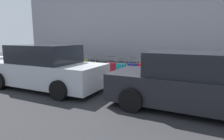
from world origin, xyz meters
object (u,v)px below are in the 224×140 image
object	(u,v)px
suitcase_black_7	(102,68)
parked_car_charcoal_0	(190,83)
bollard_post	(41,63)
parked_car_silver_1	(45,68)
suitcase_silver_1	(168,73)
suitcase_black_0	(180,75)
suitcase_olive_9	(84,66)
fire_hydrant	(52,64)
suitcase_silver_8	(93,69)
suitcase_navy_11	(67,67)
suitcase_olive_2	(155,73)
suitcase_navy_4	(133,71)
suitcase_red_3	(143,71)
suitcase_red_10	(75,65)
suitcase_teal_5	(121,70)
suitcase_maroon_6	(112,69)

from	to	relation	value
suitcase_black_7	parked_car_charcoal_0	size ratio (longest dim) A/B	0.16
bollard_post	parked_car_silver_1	bearing A→B (deg)	137.99
suitcase_silver_1	parked_car_charcoal_0	size ratio (longest dim) A/B	0.22
suitcase_black_0	suitcase_olive_9	distance (m)	4.61
fire_hydrant	bollard_post	distance (m)	0.69
suitcase_black_7	parked_car_silver_1	bearing A→B (deg)	69.05
suitcase_silver_8	suitcase_navy_11	size ratio (longest dim) A/B	1.07
suitcase_silver_1	parked_car_charcoal_0	bearing A→B (deg)	110.30
suitcase_olive_9	parked_car_charcoal_0	distance (m)	5.73
suitcase_olive_2	suitcase_navy_4	size ratio (longest dim) A/B	0.72
suitcase_red_3	parked_car_charcoal_0	bearing A→B (deg)	128.51
suitcase_olive_2	suitcase_red_10	size ratio (longest dim) A/B	0.64
suitcase_teal_5	suitcase_maroon_6	size ratio (longest dim) A/B	0.92
suitcase_silver_8	suitcase_navy_11	xyz separation A→B (m)	(1.51, 0.06, 0.02)
suitcase_navy_4	fire_hydrant	distance (m)	4.65
suitcase_navy_4	suitcase_black_7	bearing A→B (deg)	-0.73
suitcase_black_7	parked_car_silver_1	size ratio (longest dim) A/B	0.15
suitcase_black_7	parked_car_silver_1	xyz separation A→B (m)	(1.02, 2.66, 0.30)
suitcase_black_7	suitcase_olive_9	world-z (taller)	suitcase_olive_9
suitcase_olive_2	parked_car_charcoal_0	size ratio (longest dim) A/B	0.16
suitcase_silver_1	suitcase_navy_4	bearing A→B (deg)	-1.40
suitcase_teal_5	suitcase_navy_11	world-z (taller)	suitcase_teal_5
suitcase_navy_4	suitcase_teal_5	bearing A→B (deg)	12.91
suitcase_teal_5	suitcase_navy_11	size ratio (longest dim) A/B	1.09
suitcase_navy_4	suitcase_navy_11	xyz separation A→B (m)	(3.61, 0.05, -0.04)
parked_car_charcoal_0	bollard_post	bearing A→B (deg)	-17.33
suitcase_silver_8	suitcase_navy_11	world-z (taller)	suitcase_silver_8
parked_car_silver_1	suitcase_olive_2	bearing A→B (deg)	-145.13
suitcase_olive_2	parked_car_silver_1	size ratio (longest dim) A/B	0.15
suitcase_navy_11	bollard_post	distance (m)	1.72
suitcase_olive_9	fire_hydrant	xyz separation A→B (m)	(2.08, 0.03, 0.02)
suitcase_teal_5	suitcase_navy_11	distance (m)	3.10
suitcase_teal_5	suitcase_olive_9	xyz separation A→B (m)	(2.06, -0.10, 0.04)
suitcase_silver_8	suitcase_navy_11	distance (m)	1.51
suitcase_navy_11	parked_car_silver_1	distance (m)	2.80
suitcase_silver_1	suitcase_teal_5	world-z (taller)	suitcase_silver_1
parked_car_silver_1	suitcase_silver_1	bearing A→B (deg)	-148.04
suitcase_silver_1	suitcase_navy_11	world-z (taller)	suitcase_silver_1
suitcase_red_10	suitcase_navy_11	world-z (taller)	suitcase_red_10
suitcase_maroon_6	suitcase_silver_8	bearing A→B (deg)	-0.47
suitcase_maroon_6	suitcase_navy_4	bearing A→B (deg)	179.40
suitcase_red_10	fire_hydrant	distance (m)	1.59
suitcase_silver_1	suitcase_teal_5	xyz separation A→B (m)	(2.07, 0.08, -0.03)
suitcase_silver_8	suitcase_navy_11	bearing A→B (deg)	2.46
suitcase_maroon_6	suitcase_olive_9	world-z (taller)	suitcase_olive_9
suitcase_red_3	fire_hydrant	distance (m)	5.15
suitcase_red_3	suitcase_maroon_6	size ratio (longest dim) A/B	1.04
suitcase_teal_5	parked_car_silver_1	world-z (taller)	parked_car_silver_1
suitcase_red_3	suitcase_silver_8	distance (m)	2.60
suitcase_teal_5	fire_hydrant	distance (m)	4.13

